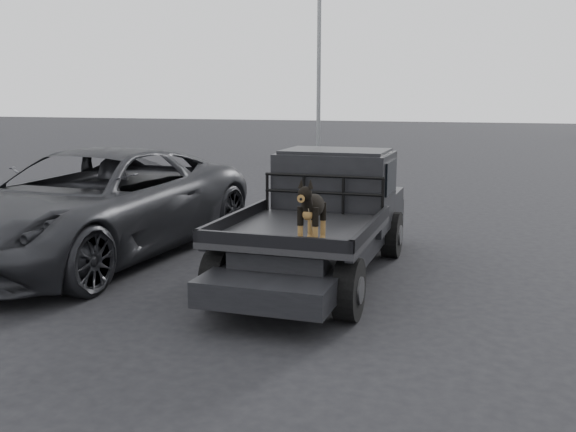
% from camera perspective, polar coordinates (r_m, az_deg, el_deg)
% --- Properties ---
extents(ground, '(120.00, 120.00, 0.00)m').
position_cam_1_polar(ground, '(8.06, -1.91, -8.41)').
color(ground, black).
rests_on(ground, ground).
extents(flatbed_ute, '(2.00, 5.40, 0.92)m').
position_cam_1_polar(flatbed_ute, '(9.41, 2.80, -2.69)').
color(flatbed_ute, black).
rests_on(flatbed_ute, ground).
extents(ute_cab, '(1.72, 1.30, 0.88)m').
position_cam_1_polar(ute_cab, '(10.16, 4.26, 3.44)').
color(ute_cab, black).
rests_on(ute_cab, flatbed_ute).
extents(headache_rack, '(1.80, 0.08, 0.55)m').
position_cam_1_polar(headache_rack, '(9.46, 3.16, 1.91)').
color(headache_rack, black).
rests_on(headache_rack, flatbed_ute).
extents(dog, '(0.32, 0.60, 0.74)m').
position_cam_1_polar(dog, '(7.56, 2.16, 0.43)').
color(dog, black).
rests_on(dog, flatbed_ute).
extents(parked_suv, '(3.33, 6.53, 1.77)m').
position_cam_1_polar(parked_suv, '(10.97, -16.96, 1.02)').
color(parked_suv, '#28292D').
rests_on(parked_suv, ground).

